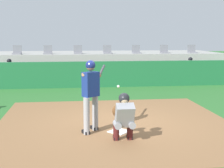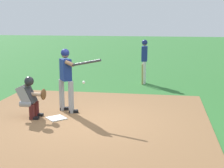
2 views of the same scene
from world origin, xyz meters
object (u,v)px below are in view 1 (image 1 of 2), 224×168
(batter_at_plate, at_px, (91,91))
(dugout_player_1, at_px, (9,72))
(home_plate, at_px, (119,131))
(stadium_seat_1, at_px, (17,52))
(stadium_seat_4, at_px, (107,51))
(stadium_seat_6, at_px, (164,51))
(stadium_seat_3, at_px, (78,51))
(catcher_crouched, at_px, (124,115))
(stadium_seat_7, at_px, (192,51))
(stadium_seat_2, at_px, (48,52))
(stadium_seat_5, at_px, (136,51))
(dugout_player_2, at_px, (191,70))

(batter_at_plate, xyz_separation_m, dugout_player_1, (-3.45, 8.05, -0.36))
(home_plate, xyz_separation_m, stadium_seat_1, (-4.06, 10.18, 1.51))
(stadium_seat_4, bearing_deg, stadium_seat_6, 0.00)
(home_plate, relative_size, stadium_seat_3, 0.92)
(batter_at_plate, bearing_deg, stadium_seat_3, 90.71)
(batter_at_plate, height_order, stadium_seat_3, stadium_seat_3)
(catcher_crouched, height_order, stadium_seat_7, stadium_seat_7)
(home_plate, bearing_deg, stadium_seat_2, 103.47)
(stadium_seat_1, bearing_deg, stadium_seat_5, 0.00)
(stadium_seat_7, bearing_deg, stadium_seat_6, 180.00)
(home_plate, distance_m, stadium_seat_7, 11.76)
(dugout_player_2, bearing_deg, dugout_player_1, 180.00)
(home_plate, distance_m, batter_at_plate, 1.23)
(stadium_seat_1, height_order, stadium_seat_5, same)
(batter_at_plate, relative_size, dugout_player_1, 1.39)
(stadium_seat_5, bearing_deg, stadium_seat_3, 180.00)
(stadium_seat_6, xyz_separation_m, stadium_seat_7, (1.62, 0.00, 0.00))
(batter_at_plate, bearing_deg, dugout_player_1, 113.21)
(stadium_seat_4, bearing_deg, batter_at_plate, -98.46)
(batter_at_plate, bearing_deg, stadium_seat_1, 108.51)
(stadium_seat_7, bearing_deg, catcher_crouched, -117.62)
(stadium_seat_1, bearing_deg, stadium_seat_6, 0.00)
(catcher_crouched, xyz_separation_m, stadium_seat_3, (-0.80, 10.89, 0.93))
(batter_at_plate, relative_size, stadium_seat_5, 3.76)
(dugout_player_1, bearing_deg, stadium_seat_5, 17.20)
(stadium_seat_1, relative_size, stadium_seat_5, 1.00)
(dugout_player_1, xyz_separation_m, stadium_seat_3, (3.32, 2.03, 0.86))
(dugout_player_1, height_order, stadium_seat_4, stadium_seat_4)
(dugout_player_1, distance_m, stadium_seat_3, 3.99)
(dugout_player_1, height_order, stadium_seat_2, stadium_seat_2)
(home_plate, distance_m, catcher_crouched, 0.92)
(catcher_crouched, xyz_separation_m, stadium_seat_4, (0.82, 10.89, 0.93))
(stadium_seat_6, bearing_deg, stadium_seat_4, 180.00)
(stadium_seat_6, bearing_deg, stadium_seat_2, 180.00)
(catcher_crouched, relative_size, dugout_player_2, 1.43)
(stadium_seat_3, distance_m, stadium_seat_7, 6.50)
(stadium_seat_2, relative_size, stadium_seat_3, 1.00)
(dugout_player_2, xyz_separation_m, stadium_seat_6, (-0.82, 2.03, 0.86))
(stadium_seat_2, distance_m, stadium_seat_4, 3.25)
(batter_at_plate, height_order, dugout_player_2, batter_at_plate)
(home_plate, bearing_deg, stadium_seat_5, 76.53)
(stadium_seat_2, xyz_separation_m, stadium_seat_6, (6.50, 0.00, 0.00))
(catcher_crouched, height_order, dugout_player_1, dugout_player_1)
(stadium_seat_1, bearing_deg, batter_at_plate, -71.49)
(home_plate, xyz_separation_m, stadium_seat_2, (-2.44, 10.18, 1.51))
(stadium_seat_5, bearing_deg, stadium_seat_7, 0.00)
(stadium_seat_3, bearing_deg, home_plate, -85.44)
(stadium_seat_2, xyz_separation_m, stadium_seat_3, (1.62, 0.00, 0.00))
(dugout_player_2, bearing_deg, stadium_seat_7, 68.52)
(catcher_crouched, bearing_deg, stadium_seat_4, 85.68)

